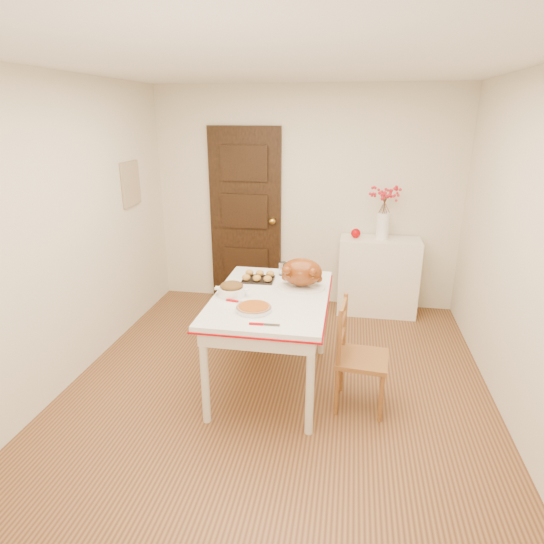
% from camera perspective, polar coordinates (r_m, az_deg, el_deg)
% --- Properties ---
extents(floor, '(3.50, 4.00, 0.00)m').
position_cam_1_polar(floor, '(3.92, 0.55, -14.62)').
color(floor, '#4D2B19').
rests_on(floor, ground).
extents(ceiling, '(3.50, 4.00, 0.00)m').
position_cam_1_polar(ceiling, '(3.27, 0.70, 24.81)').
color(ceiling, white).
rests_on(ceiling, ground).
extents(wall_back, '(3.50, 0.00, 2.50)m').
position_cam_1_polar(wall_back, '(5.32, 4.16, 9.07)').
color(wall_back, beige).
rests_on(wall_back, ground).
extents(wall_front, '(3.50, 0.00, 2.50)m').
position_cam_1_polar(wall_front, '(1.61, -11.49, -16.34)').
color(wall_front, beige).
rests_on(wall_front, ground).
extents(wall_left, '(0.00, 4.00, 2.50)m').
position_cam_1_polar(wall_left, '(4.05, -24.73, 4.13)').
color(wall_left, beige).
rests_on(wall_left, ground).
extents(wall_right, '(0.00, 4.00, 2.50)m').
position_cam_1_polar(wall_right, '(3.56, 29.63, 1.50)').
color(wall_right, beige).
rests_on(wall_right, ground).
extents(door_back, '(0.85, 0.06, 2.06)m').
position_cam_1_polar(door_back, '(5.45, -3.33, 6.97)').
color(door_back, black).
rests_on(door_back, ground).
extents(photo_board, '(0.03, 0.35, 0.45)m').
position_cam_1_polar(photo_board, '(5.00, -17.28, 10.53)').
color(photo_board, beige).
rests_on(photo_board, ground).
extents(sideboard, '(0.88, 0.39, 0.88)m').
position_cam_1_polar(sideboard, '(5.30, 13.10, -0.53)').
color(sideboard, white).
rests_on(sideboard, floor).
extents(kitchen_table, '(0.92, 1.35, 0.81)m').
position_cam_1_polar(kitchen_table, '(3.81, -0.13, -8.55)').
color(kitchen_table, silver).
rests_on(kitchen_table, floor).
extents(chair_oak, '(0.42, 0.42, 0.87)m').
position_cam_1_polar(chair_oak, '(3.59, 11.25, -10.32)').
color(chair_oak, brown).
rests_on(chair_oak, floor).
extents(berry_vase, '(0.31, 0.31, 0.60)m').
position_cam_1_polar(berry_vase, '(5.10, 13.82, 7.31)').
color(berry_vase, white).
rests_on(berry_vase, sideboard).
extents(apple, '(0.11, 0.11, 0.11)m').
position_cam_1_polar(apple, '(5.15, 10.45, 4.80)').
color(apple, '#A30005').
rests_on(apple, sideboard).
extents(turkey_platter, '(0.47, 0.41, 0.25)m').
position_cam_1_polar(turkey_platter, '(3.76, 3.75, -0.20)').
color(turkey_platter, brown).
rests_on(turkey_platter, kitchen_table).
extents(pumpkin_pie, '(0.31, 0.31, 0.05)m').
position_cam_1_polar(pumpkin_pie, '(3.35, -2.30, -4.46)').
color(pumpkin_pie, '#984814').
rests_on(pumpkin_pie, kitchen_table).
extents(stuffing_dish, '(0.31, 0.26, 0.11)m').
position_cam_1_polar(stuffing_dish, '(3.64, -5.07, -2.15)').
color(stuffing_dish, brown).
rests_on(stuffing_dish, kitchen_table).
extents(rolls_tray, '(0.28, 0.22, 0.07)m').
position_cam_1_polar(rolls_tray, '(3.96, -1.72, -0.57)').
color(rolls_tray, '#AE7E2F').
rests_on(rolls_tray, kitchen_table).
extents(pie_server, '(0.22, 0.07, 0.01)m').
position_cam_1_polar(pie_server, '(3.14, -0.97, -6.58)').
color(pie_server, silver).
rests_on(pie_server, kitchen_table).
extents(carving_knife, '(0.28, 0.11, 0.01)m').
position_cam_1_polar(carving_knife, '(3.50, -3.68, -3.80)').
color(carving_knife, silver).
rests_on(carving_knife, kitchen_table).
extents(drinking_glass, '(0.08, 0.08, 0.12)m').
position_cam_1_polar(drinking_glass, '(4.08, 1.35, 0.43)').
color(drinking_glass, white).
rests_on(drinking_glass, kitchen_table).
extents(shaker_pair, '(0.09, 0.06, 0.09)m').
position_cam_1_polar(shaker_pair, '(4.07, 5.28, 0.05)').
color(shaker_pair, white).
rests_on(shaker_pair, kitchen_table).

